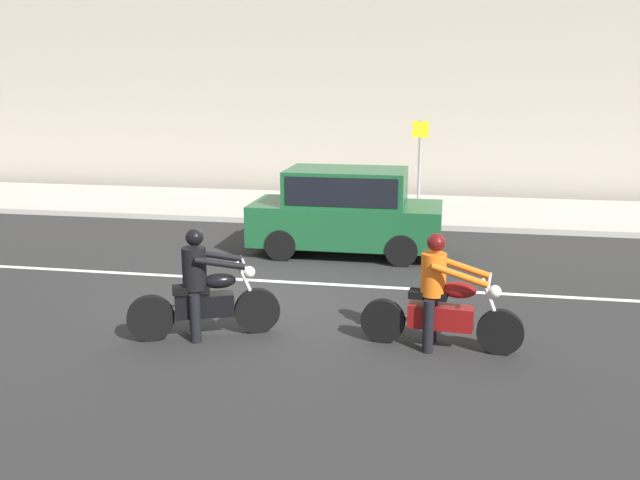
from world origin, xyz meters
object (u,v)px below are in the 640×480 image
motorcycle_with_rider_orange_stripe (440,302)px  motorcycle_with_rider_black_leather (203,293)px  street_sign_post (420,155)px  parked_hatchback_forest_green (346,210)px

motorcycle_with_rider_orange_stripe → motorcycle_with_rider_black_leather: bearing=-176.9°
motorcycle_with_rider_black_leather → street_sign_post: size_ratio=0.86×
parked_hatchback_forest_green → street_sign_post: size_ratio=1.66×
motorcycle_with_rider_black_leather → motorcycle_with_rider_orange_stripe: bearing=3.1°
motorcycle_with_rider_black_leather → parked_hatchback_forest_green: bearing=75.7°
motorcycle_with_rider_orange_stripe → parked_hatchback_forest_green: size_ratio=0.56×
parked_hatchback_forest_green → street_sign_post: bearing=75.5°
street_sign_post → parked_hatchback_forest_green: bearing=-104.5°
motorcycle_with_rider_black_leather → parked_hatchback_forest_green: (1.30, 5.11, 0.28)m
motorcycle_with_rider_orange_stripe → motorcycle_with_rider_black_leather: 3.33m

